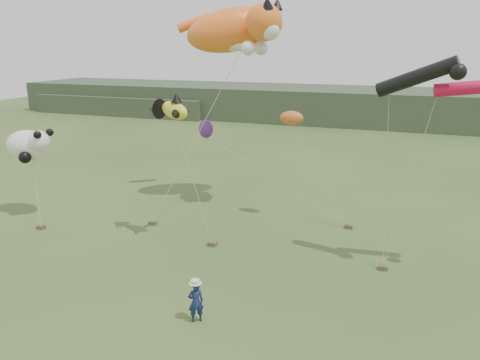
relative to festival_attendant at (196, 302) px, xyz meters
The scene contains 9 objects.
ground 2.32m from the festival_attendant, 122.22° to the left, with size 120.00×120.00×0.00m, color #385123.
headland 46.76m from the festival_attendant, 95.26° to the left, with size 90.00×13.00×4.00m.
festival_attendant is the anchor object (origin of this frame).
sandbag_anchors 7.27m from the festival_attendant, 105.42° to the left, with size 17.33×5.87×0.19m.
cat_kite 15.87m from the festival_attendant, 103.63° to the left, with size 6.95×4.76×3.25m.
fish_kite 9.42m from the festival_attendant, 124.22° to the left, with size 2.57×1.68×1.30m.
tube_kites 12.41m from the festival_attendant, 42.91° to the left, with size 5.16×1.48×1.69m.
panda_kite 14.91m from the festival_attendant, 153.00° to the left, with size 2.94×1.90×1.83m.
misc_kites 13.44m from the festival_attendant, 102.76° to the left, with size 7.40×3.84×2.42m.
Camera 1 is at (7.45, -14.61, 9.14)m, focal length 35.00 mm.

